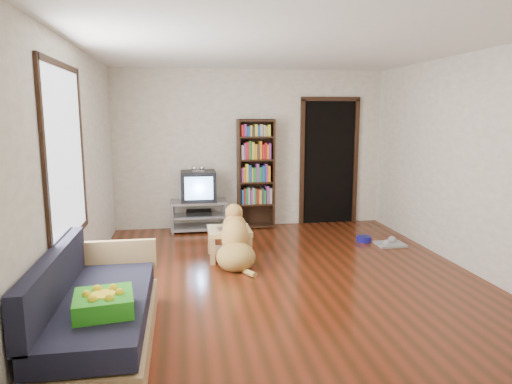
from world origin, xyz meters
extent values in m
plane|color=#591F0F|center=(0.00, 0.00, 0.00)|extent=(5.00, 5.00, 0.00)
plane|color=white|center=(0.00, 0.00, 2.60)|extent=(5.00, 5.00, 0.00)
plane|color=silver|center=(0.00, 2.50, 1.30)|extent=(4.50, 0.00, 4.50)
plane|color=silver|center=(0.00, -2.50, 1.30)|extent=(4.50, 0.00, 4.50)
plane|color=silver|center=(-2.25, 0.00, 1.30)|extent=(0.00, 5.00, 5.00)
plane|color=silver|center=(2.25, 0.00, 1.30)|extent=(0.00, 5.00, 5.00)
cube|color=green|center=(-1.75, -1.70, 0.49)|extent=(0.48, 0.48, 0.14)
imported|color=silver|center=(-0.56, 0.71, 0.41)|extent=(0.35, 0.32, 0.02)
cylinder|color=navy|center=(1.50, 1.21, 0.04)|extent=(0.22, 0.22, 0.08)
cube|color=#9D9D9D|center=(1.80, 0.96, 0.01)|extent=(0.40, 0.33, 0.03)
cube|color=white|center=(-2.23, -0.50, 1.50)|extent=(0.02, 1.30, 1.60)
cube|color=black|center=(-2.23, -0.50, 2.32)|extent=(0.03, 1.42, 0.06)
cube|color=black|center=(-2.23, -0.50, 0.68)|extent=(0.03, 1.42, 0.06)
cube|color=black|center=(-2.23, -1.20, 1.50)|extent=(0.03, 0.06, 1.70)
cube|color=black|center=(-2.23, 0.20, 1.50)|extent=(0.03, 0.06, 1.70)
cube|color=black|center=(1.35, 2.48, 1.05)|extent=(0.90, 0.02, 2.10)
cube|color=black|center=(0.87, 2.47, 1.05)|extent=(0.07, 0.05, 2.14)
cube|color=black|center=(1.83, 2.47, 1.05)|extent=(0.07, 0.05, 2.14)
cube|color=black|center=(1.35, 2.47, 2.13)|extent=(1.03, 0.05, 0.07)
cube|color=#99999E|center=(-0.90, 2.25, 0.48)|extent=(0.90, 0.45, 0.04)
cube|color=#99999E|center=(-0.90, 2.25, 0.25)|extent=(0.86, 0.42, 0.03)
cube|color=#99999E|center=(-0.90, 2.25, 0.06)|extent=(0.90, 0.45, 0.04)
cylinder|color=#99999E|center=(-1.32, 2.05, 0.25)|extent=(0.04, 0.04, 0.50)
cylinder|color=#99999E|center=(-0.48, 2.05, 0.25)|extent=(0.04, 0.04, 0.50)
cylinder|color=#99999E|center=(-1.32, 2.45, 0.25)|extent=(0.04, 0.04, 0.50)
cylinder|color=#99999E|center=(-0.48, 2.45, 0.25)|extent=(0.04, 0.04, 0.50)
cube|color=black|center=(-0.90, 2.25, 0.30)|extent=(0.40, 0.30, 0.07)
cube|color=black|center=(-0.90, 2.25, 0.74)|extent=(0.55, 0.48, 0.48)
cube|color=black|center=(-0.90, 2.45, 0.74)|extent=(0.40, 0.14, 0.36)
cube|color=#8CBFF2|center=(-0.90, 2.00, 0.74)|extent=(0.44, 0.02, 0.36)
cube|color=silver|center=(-0.90, 2.20, 0.99)|extent=(0.20, 0.07, 0.02)
sphere|color=silver|center=(-0.96, 2.20, 1.04)|extent=(0.09, 0.09, 0.09)
sphere|color=silver|center=(-0.84, 2.20, 1.04)|extent=(0.09, 0.09, 0.09)
cube|color=black|center=(-0.23, 2.34, 0.90)|extent=(0.03, 0.30, 1.80)
cube|color=black|center=(0.34, 2.34, 0.90)|extent=(0.03, 0.30, 1.80)
cube|color=black|center=(0.05, 2.48, 0.90)|extent=(0.60, 0.02, 1.80)
cube|color=black|center=(0.05, 2.34, 0.03)|extent=(0.56, 0.28, 0.02)
cube|color=black|center=(0.05, 2.34, 0.40)|extent=(0.56, 0.28, 0.03)
cube|color=black|center=(0.05, 2.34, 0.77)|extent=(0.56, 0.28, 0.02)
cube|color=black|center=(0.05, 2.34, 1.14)|extent=(0.56, 0.28, 0.02)
cube|color=black|center=(0.05, 2.34, 1.51)|extent=(0.56, 0.28, 0.02)
cube|color=black|center=(0.05, 2.34, 1.77)|extent=(0.56, 0.28, 0.02)
cube|color=tan|center=(-1.83, -1.40, 0.11)|extent=(0.80, 1.80, 0.22)
cube|color=#1E1E2D|center=(-1.83, -1.40, 0.33)|extent=(0.74, 1.74, 0.18)
cube|color=#1E1E2D|center=(-2.17, -1.40, 0.60)|extent=(0.12, 1.74, 0.40)
cube|color=tan|center=(-1.83, -0.54, 0.50)|extent=(0.80, 0.06, 0.30)
cube|color=tan|center=(-0.56, 0.74, 0.37)|extent=(0.55, 0.55, 0.06)
cube|color=tan|center=(-0.56, 0.74, 0.10)|extent=(0.45, 0.45, 0.03)
cube|color=tan|center=(-0.80, 0.51, 0.17)|extent=(0.06, 0.06, 0.34)
cube|color=tan|center=(-0.33, 0.51, 0.17)|extent=(0.06, 0.06, 0.34)
cube|color=tan|center=(-0.80, 0.98, 0.17)|extent=(0.06, 0.06, 0.34)
cube|color=tan|center=(-0.33, 0.98, 0.17)|extent=(0.06, 0.06, 0.34)
ellipsoid|color=#B69846|center=(-0.53, 0.31, 0.15)|extent=(0.51, 0.55, 0.36)
ellipsoid|color=#D8A353|center=(-0.52, 0.50, 0.34)|extent=(0.37, 0.40, 0.47)
ellipsoid|color=#B48745|center=(-0.51, 0.60, 0.46)|extent=(0.32, 0.29, 0.34)
ellipsoid|color=tan|center=(-0.51, 0.65, 0.64)|extent=(0.23, 0.26, 0.21)
ellipsoid|color=tan|center=(-0.50, 0.77, 0.62)|extent=(0.10, 0.19, 0.09)
sphere|color=black|center=(-0.49, 0.85, 0.62)|extent=(0.04, 0.04, 0.04)
ellipsoid|color=#B98747|center=(-0.59, 0.62, 0.63)|extent=(0.06, 0.07, 0.14)
ellipsoid|color=#C3874B|center=(-0.43, 0.61, 0.63)|extent=(0.06, 0.07, 0.14)
cylinder|color=#CC844E|center=(-0.58, 0.70, 0.19)|extent=(0.08, 0.12, 0.39)
cylinder|color=#B47645|center=(-0.43, 0.69, 0.19)|extent=(0.08, 0.12, 0.39)
sphere|color=tan|center=(-0.58, 0.74, 0.02)|extent=(0.10, 0.10, 0.10)
sphere|color=#D08650|center=(-0.43, 0.73, 0.02)|extent=(0.10, 0.10, 0.10)
cylinder|color=gold|center=(-0.42, 0.09, 0.03)|extent=(0.21, 0.33, 0.08)
camera|label=1|loc=(-1.15, -5.03, 1.87)|focal=32.00mm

